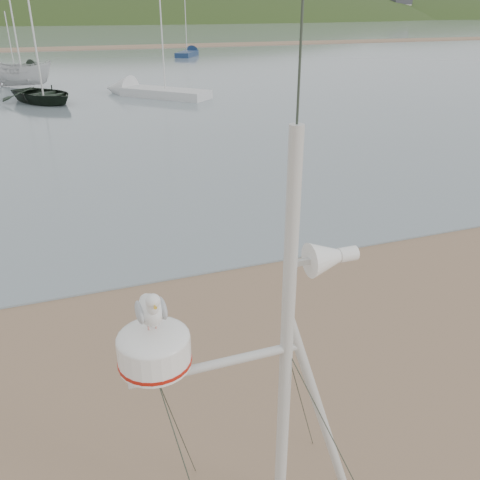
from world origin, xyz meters
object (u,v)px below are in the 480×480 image
object	(u,v)px
sailboat_white_near	(139,91)
mast_rig	(277,462)
boat_white	(18,52)
sailboat_dark_mid	(25,67)
boat_dark	(38,60)
sailboat_blue_far	(191,53)

from	to	relation	value
sailboat_white_near	mast_rig	bearing A→B (deg)	-97.31
boat_white	sailboat_dark_mid	size ratio (longest dim) A/B	0.90
boat_dark	sailboat_white_near	distance (m)	6.13
sailboat_white_near	boat_white	bearing A→B (deg)	138.43
boat_white	sailboat_blue_far	distance (m)	27.26
boat_dark	boat_white	size ratio (longest dim) A/B	1.03
boat_dark	sailboat_blue_far	size ratio (longest dim) A/B	0.75
boat_dark	boat_white	world-z (taller)	boat_dark
mast_rig	boat_white	xyz separation A→B (m)	(-3.01, 36.08, 1.04)
boat_white	mast_rig	bearing A→B (deg)	-144.12
boat_dark	sailboat_white_near	xyz separation A→B (m)	(5.65, 1.10, -2.10)
boat_dark	sailboat_blue_far	xyz separation A→B (m)	(16.25, 28.02, -2.10)
sailboat_dark_mid	sailboat_blue_far	bearing A→B (deg)	29.44
mast_rig	sailboat_white_near	distance (m)	30.26
sailboat_dark_mid	sailboat_white_near	bearing A→B (deg)	-67.75
sailboat_dark_mid	sailboat_white_near	world-z (taller)	sailboat_white_near
boat_white	boat_dark	bearing A→B (deg)	-139.37
mast_rig	sailboat_dark_mid	xyz separation A→B (m)	(-3.11, 47.00, -0.98)
sailboat_blue_far	boat_dark	bearing A→B (deg)	-120.11
mast_rig	sailboat_white_near	xyz separation A→B (m)	(3.85, 29.99, -0.98)
mast_rig	sailboat_white_near	world-z (taller)	sailboat_white_near
boat_white	sailboat_white_near	world-z (taller)	sailboat_white_near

